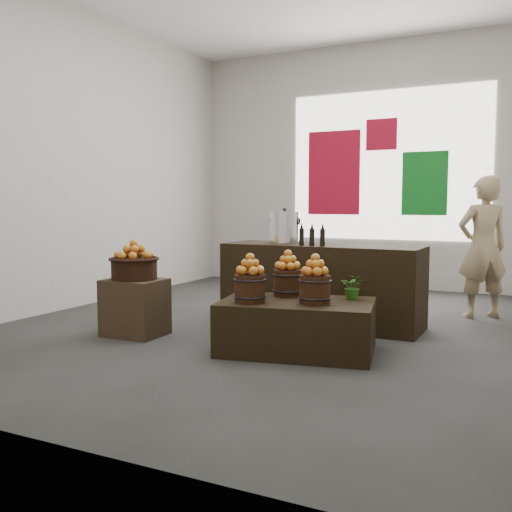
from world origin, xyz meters
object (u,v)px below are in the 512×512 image
at_px(crate, 135,307).
at_px(counter, 321,285).
at_px(shopper, 483,247).
at_px(display_table, 297,327).
at_px(stock_pot_left, 285,228).
at_px(wicker_basket, 134,269).

bearing_deg(crate, counter, 40.39).
height_order(counter, shopper, shopper).
relative_size(crate, display_table, 0.42).
relative_size(crate, stock_pot_left, 1.70).
xyz_separation_m(wicker_basket, display_table, (1.79, 0.10, -0.46)).
distance_m(wicker_basket, counter, 2.09).
distance_m(wicker_basket, display_table, 1.85).
bearing_deg(display_table, stock_pot_left, 106.62).
bearing_deg(shopper, crate, 5.86).
bearing_deg(shopper, stock_pot_left, -2.14).
distance_m(display_table, shopper, 2.93).
bearing_deg(wicker_basket, crate, 0.00).
distance_m(crate, wicker_basket, 0.40).
bearing_deg(display_table, shopper, 49.55).
height_order(counter, stock_pot_left, stock_pot_left).
height_order(display_table, counter, counter).
bearing_deg(stock_pot_left, wicker_basket, -129.65).
height_order(wicker_basket, display_table, wicker_basket).
distance_m(wicker_basket, stock_pot_left, 1.80).
distance_m(crate, display_table, 1.79).
relative_size(counter, shopper, 1.31).
distance_m(crate, shopper, 4.15).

